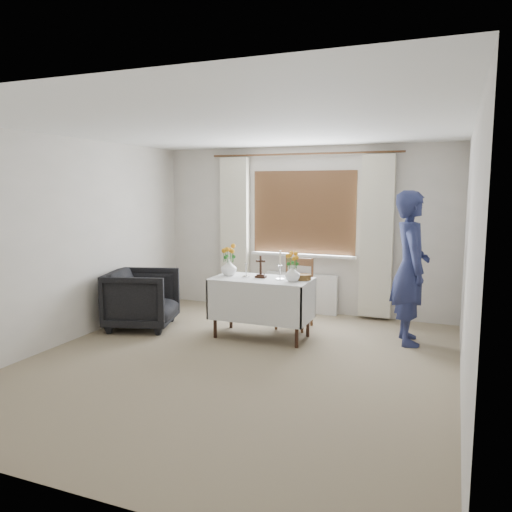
{
  "coord_description": "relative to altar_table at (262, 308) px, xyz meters",
  "views": [
    {
      "loc": [
        2.13,
        -4.74,
        1.9
      ],
      "look_at": [
        -0.1,
        0.8,
        1.07
      ],
      "focal_mm": 35.0,
      "sensor_mm": 36.0,
      "label": 1
    }
  ],
  "objects": [
    {
      "name": "wicker_basket",
      "position": [
        0.52,
        0.1,
        0.42
      ],
      "size": [
        0.22,
        0.22,
        0.07
      ],
      "primitive_type": "cylinder",
      "rotation": [
        0.0,
        0.0,
        -0.16
      ],
      "color": "brown",
      "rests_on": "altar_table"
    },
    {
      "name": "flower_vase_right",
      "position": [
        0.42,
        -0.05,
        0.48
      ],
      "size": [
        0.22,
        0.22,
        0.19
      ],
      "primitive_type": "imported",
      "rotation": [
        0.0,
        0.0,
        -0.23
      ],
      "color": "white",
      "rests_on": "altar_table"
    },
    {
      "name": "radiator",
      "position": [
        0.1,
        1.42,
        -0.08
      ],
      "size": [
        1.1,
        0.1,
        0.6
      ],
      "primitive_type": "cube",
      "color": "silver",
      "rests_on": "ground"
    },
    {
      "name": "flower_vase_left",
      "position": [
        -0.47,
        0.04,
        0.49
      ],
      "size": [
        0.25,
        0.25,
        0.21
      ],
      "primitive_type": "imported",
      "rotation": [
        0.0,
        0.0,
        0.29
      ],
      "color": "white",
      "rests_on": "altar_table"
    },
    {
      "name": "altar_table",
      "position": [
        0.0,
        0.0,
        0.0
      ],
      "size": [
        1.24,
        0.64,
        0.76
      ],
      "primitive_type": "cube",
      "color": "silver",
      "rests_on": "ground"
    },
    {
      "name": "ground",
      "position": [
        0.1,
        -1.0,
        -0.38
      ],
      "size": [
        5.0,
        5.0,
        0.0
      ],
      "primitive_type": "plane",
      "color": "gray",
      "rests_on": "ground"
    },
    {
      "name": "candlestick_left",
      "position": [
        -0.22,
        0.01,
        0.56
      ],
      "size": [
        0.13,
        0.13,
        0.36
      ],
      "primitive_type": null,
      "rotation": [
        0.0,
        0.0,
        0.37
      ],
      "color": "white",
      "rests_on": "altar_table"
    },
    {
      "name": "wooden_chair",
      "position": [
        0.25,
        0.58,
        0.09
      ],
      "size": [
        0.46,
        0.46,
        0.94
      ],
      "primitive_type": null,
      "rotation": [
        0.0,
        0.0,
        -0.06
      ],
      "color": "brown",
      "rests_on": "ground"
    },
    {
      "name": "candlestick_right",
      "position": [
        0.24,
        0.01,
        0.56
      ],
      "size": [
        0.14,
        0.14,
        0.36
      ],
      "primitive_type": null,
      "rotation": [
        0.0,
        0.0,
        -0.42
      ],
      "color": "white",
      "rests_on": "altar_table"
    },
    {
      "name": "person",
      "position": [
        1.75,
        0.48,
        0.55
      ],
      "size": [
        0.61,
        0.77,
        1.86
      ],
      "primitive_type": "imported",
      "rotation": [
        0.0,
        0.0,
        1.84
      ],
      "color": "navy",
      "rests_on": "ground"
    },
    {
      "name": "armchair",
      "position": [
        -1.67,
        -0.19,
        0.02
      ],
      "size": [
        1.08,
        1.06,
        0.79
      ],
      "primitive_type": "imported",
      "rotation": [
        0.0,
        0.0,
        1.86
      ],
      "color": "black",
      "rests_on": "ground"
    },
    {
      "name": "wooden_cross",
      "position": [
        -0.03,
        0.03,
        0.52
      ],
      "size": [
        0.14,
        0.1,
        0.29
      ],
      "primitive_type": null,
      "rotation": [
        0.0,
        0.0,
        0.07
      ],
      "color": "black",
      "rests_on": "altar_table"
    }
  ]
}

